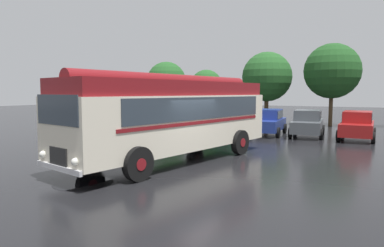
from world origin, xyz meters
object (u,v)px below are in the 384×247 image
object	(u,v)px
car_mid_right	(307,123)
vintage_bus	(174,114)
car_mid_left	(268,122)
car_far_right	(357,125)
car_near_left	(229,119)

from	to	relation	value
car_mid_right	vintage_bus	bearing A→B (deg)	-108.04
car_mid_left	car_mid_right	size ratio (longest dim) A/B	1.00
car_mid_left	car_far_right	xyz separation A→B (m)	(5.27, 0.07, 0.00)
car_near_left	car_mid_right	size ratio (longest dim) A/B	0.98
vintage_bus	car_mid_right	xyz separation A→B (m)	(3.45, 10.60, -1.05)
car_mid_right	car_far_right	world-z (taller)	same
car_far_right	vintage_bus	bearing A→B (deg)	-121.16
vintage_bus	car_far_right	distance (m)	12.18
car_mid_left	car_far_right	size ratio (longest dim) A/B	1.02
vintage_bus	car_near_left	xyz separation A→B (m)	(-2.00, 11.03, -1.05)
car_mid_right	car_far_right	size ratio (longest dim) A/B	1.02
car_near_left	car_mid_left	world-z (taller)	same
vintage_bus	car_near_left	distance (m)	11.26
car_mid_left	car_near_left	bearing A→B (deg)	166.76
car_far_right	car_mid_right	bearing A→B (deg)	175.78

